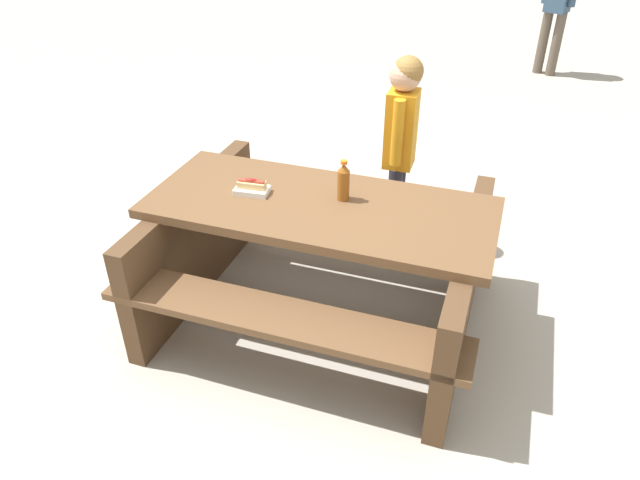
# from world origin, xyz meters

# --- Properties ---
(ground_plane) EXTENTS (30.00, 30.00, 0.00)m
(ground_plane) POSITION_xyz_m (0.00, 0.00, 0.00)
(ground_plane) COLOR #ADA599
(ground_plane) RESTS_ON ground
(picnic_table) EXTENTS (1.86, 1.48, 0.75)m
(picnic_table) POSITION_xyz_m (0.00, 0.00, 0.44)
(picnic_table) COLOR brown
(picnic_table) RESTS_ON ground
(soda_bottle) EXTENTS (0.06, 0.06, 0.22)m
(soda_bottle) POSITION_xyz_m (-0.09, -0.09, 0.85)
(soda_bottle) COLOR brown
(soda_bottle) RESTS_ON picnic_table
(hotdog_tray) EXTENTS (0.19, 0.13, 0.08)m
(hotdog_tray) POSITION_xyz_m (0.38, 0.03, 0.78)
(hotdog_tray) COLOR white
(hotdog_tray) RESTS_ON picnic_table
(child_in_coat) EXTENTS (0.20, 0.32, 1.28)m
(child_in_coat) POSITION_xyz_m (-0.18, -0.94, 0.82)
(child_in_coat) COLOR #262633
(child_in_coat) RESTS_ON ground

